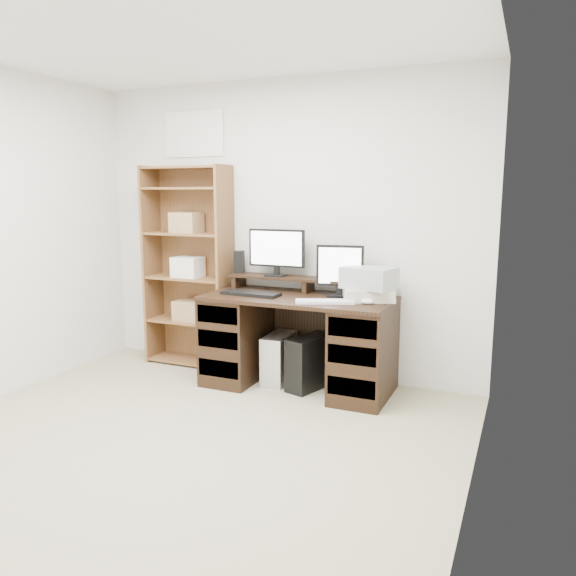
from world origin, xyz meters
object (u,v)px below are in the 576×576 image
Objects in this scene: monitor_wide at (277,250)px; monitor_small at (340,269)px; desk at (298,340)px; bookshelf at (189,265)px; tower_silver at (279,358)px; printer at (369,294)px; tower_black at (310,362)px.

monitor_small is at bearing -7.89° from monitor_wide.
monitor_small reaches higher than desk.
monitor_small is 0.23× the size of bookshelf.
tower_silver is (0.09, -0.15, -0.89)m from monitor_wide.
monitor_wide is at bearing 163.08° from monitor_small.
bookshelf is (-1.46, 0.09, -0.05)m from monitor_small.
bookshelf is at bearing 152.39° from printer.
desk reaches higher than tower_black.
tower_silver is at bearing -9.86° from bookshelf.
tower_silver is (-0.49, -0.08, -0.77)m from monitor_small.
bookshelf reaches higher than printer.
desk is 0.78m from monitor_wide.
desk is 1.29m from bookshelf.
bookshelf reaches higher than desk.
tower_silver is at bearing -60.54° from monitor_wide.
tower_black is (-0.20, -0.12, -0.76)m from monitor_small.
monitor_wide is at bearing 117.83° from tower_silver.
printer is at bearing -10.35° from monitor_wide.
bookshelf is at bearing 166.74° from monitor_small.
monitor_wide is 1.22× the size of tower_silver.
desk is at bearing -166.87° from monitor_small.
desk is 0.83× the size of bookshelf.
tower_black is (-0.45, -0.05, -0.58)m from printer.
printer is 0.74m from tower_black.
desk is 4.04× the size of printer.
monitor_wide is 1.22× the size of monitor_small.
bookshelf is at bearing 178.22° from monitor_wide.
tower_silver is at bearing 158.61° from printer.
monitor_small is 1.46m from bookshelf.
desk is 0.69m from printer.
tower_silver is 0.30m from tower_black.
bookshelf is (-1.26, 0.21, 0.70)m from tower_black.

